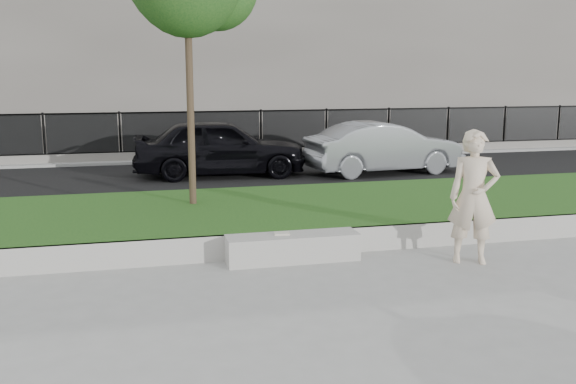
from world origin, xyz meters
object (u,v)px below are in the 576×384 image
object	(u,v)px
man	(474,197)
car_dark	(220,147)
stone_bench	(293,248)
book	(282,233)
car_silver	(384,148)

from	to	relation	value
man	car_dark	world-z (taller)	man
stone_bench	book	size ratio (longest dim) A/B	8.81
stone_bench	car_silver	xyz separation A→B (m)	(4.45, 7.38, 0.54)
stone_bench	book	xyz separation A→B (m)	(-0.16, 0.05, 0.22)
car_dark	book	bearing A→B (deg)	-177.55
book	car_silver	world-z (taller)	car_silver
stone_bench	car_silver	size ratio (longest dim) A/B	0.47
man	stone_bench	bearing A→B (deg)	-173.73
book	man	bearing A→B (deg)	-6.23
man	car_dark	distance (m)	9.06
stone_bench	book	world-z (taller)	book
stone_bench	man	size ratio (longest dim) A/B	1.01
car_silver	stone_bench	bearing A→B (deg)	143.32
book	car_dark	world-z (taller)	car_dark
stone_bench	book	distance (m)	0.27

